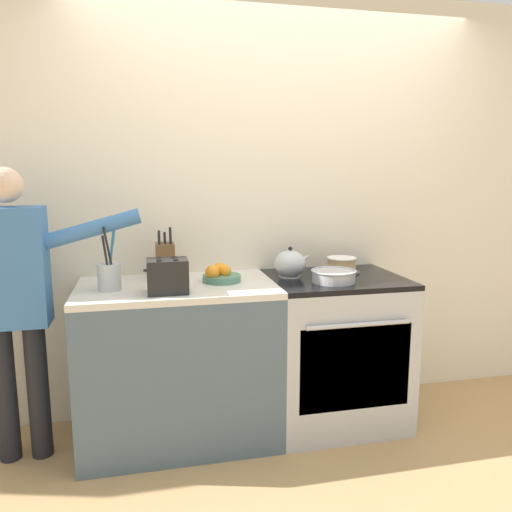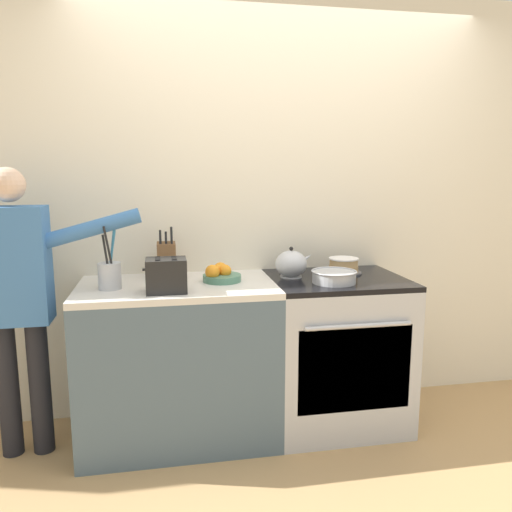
{
  "view_description": "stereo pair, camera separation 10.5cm",
  "coord_description": "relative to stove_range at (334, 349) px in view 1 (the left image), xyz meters",
  "views": [
    {
      "loc": [
        -0.83,
        -2.39,
        1.53
      ],
      "look_at": [
        -0.22,
        0.29,
        1.05
      ],
      "focal_mm": 35.0,
      "sensor_mm": 36.0,
      "label": 1
    },
    {
      "loc": [
        -0.73,
        -2.42,
        1.53
      ],
      "look_at": [
        -0.22,
        0.29,
        1.05
      ],
      "focal_mm": 35.0,
      "sensor_mm": 36.0,
      "label": 2
    }
  ],
  "objects": [
    {
      "name": "counter_cabinet",
      "position": [
        -0.94,
        0.0,
        -0.0
      ],
      "size": [
        1.09,
        0.65,
        0.9
      ],
      "color": "#4C6070",
      "rests_on": "ground_plane"
    },
    {
      "name": "mixing_bowl",
      "position": [
        -0.07,
        -0.13,
        0.49
      ],
      "size": [
        0.26,
        0.26,
        0.07
      ],
      "color": "#B7BABF",
      "rests_on": "stove_range"
    },
    {
      "name": "toaster",
      "position": [
        -0.99,
        -0.17,
        0.54
      ],
      "size": [
        0.22,
        0.16,
        0.18
      ],
      "color": "black",
      "rests_on": "counter_cabinet"
    },
    {
      "name": "fruit_bowl",
      "position": [
        -0.69,
        0.04,
        0.49
      ],
      "size": [
        0.22,
        0.22,
        0.1
      ],
      "color": "#4C7F66",
      "rests_on": "counter_cabinet"
    },
    {
      "name": "knife_block",
      "position": [
        -0.99,
        0.17,
        0.56
      ],
      "size": [
        0.11,
        0.14,
        0.3
      ],
      "color": "brown",
      "rests_on": "counter_cabinet"
    },
    {
      "name": "stove_range",
      "position": [
        0.0,
        0.0,
        0.0
      ],
      "size": [
        0.79,
        0.69,
        0.9
      ],
      "color": "#B7BABF",
      "rests_on": "ground_plane"
    },
    {
      "name": "layer_cake",
      "position": [
        0.08,
        0.11,
        0.5
      ],
      "size": [
        0.22,
        0.22,
        0.1
      ],
      "color": "#4C4C51",
      "rests_on": "stove_range"
    },
    {
      "name": "ground_plane",
      "position": [
        -0.27,
        -0.32,
        -0.45
      ],
      "size": [
        16.0,
        16.0,
        0.0
      ],
      "primitive_type": "plane",
      "color": "tan"
    },
    {
      "name": "wall_back",
      "position": [
        -0.27,
        0.35,
        0.85
      ],
      "size": [
        8.0,
        0.04,
        2.6
      ],
      "color": "silver",
      "rests_on": "ground_plane"
    },
    {
      "name": "tea_kettle",
      "position": [
        -0.26,
        0.06,
        0.53
      ],
      "size": [
        0.23,
        0.19,
        0.18
      ],
      "color": "#B7BABF",
      "rests_on": "stove_range"
    },
    {
      "name": "person_baker",
      "position": [
        -1.76,
        -0.03,
        0.47
      ],
      "size": [
        0.9,
        0.2,
        1.54
      ],
      "rotation": [
        0.0,
        0.0,
        0.04
      ],
      "color": "black",
      "rests_on": "ground_plane"
    },
    {
      "name": "utensil_crock",
      "position": [
        -1.29,
        -0.05,
        0.53
      ],
      "size": [
        0.12,
        0.12,
        0.34
      ],
      "color": "#B7BABF",
      "rests_on": "counter_cabinet"
    }
  ]
}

